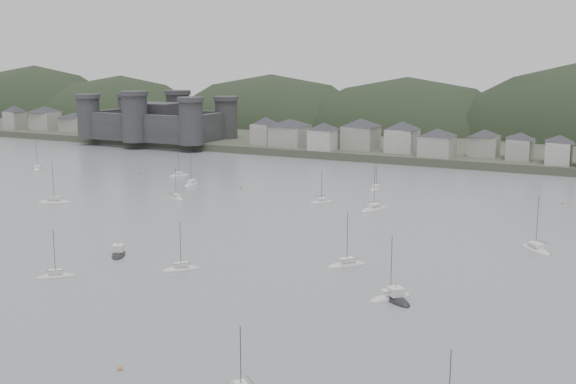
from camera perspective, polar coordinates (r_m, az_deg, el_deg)
The scene contains 10 objects.
ground at distance 120.44m, azimuth -16.61°, elevation -8.76°, with size 900.00×900.00×0.00m, color slate.
far_shore_land at distance 386.58m, azimuth 15.01°, elevation 4.76°, with size 900.00×250.00×3.00m, color #383D2D.
forested_ridge at distance 362.23m, azimuth 14.81°, elevation 2.35°, with size 851.55×103.94×102.57m.
castle at distance 329.96m, azimuth -10.42°, elevation 5.63°, with size 66.00×43.00×20.00m.
waterfront_town at distance 268.09m, azimuth 20.62°, elevation 3.49°, with size 451.48×28.46×12.92m.
sailboat_lead at distance 224.66m, azimuth -7.74°, elevation 0.61°, with size 4.69×9.44×12.36m.
moored_fleet at distance 165.04m, azimuth -4.86°, elevation -3.01°, with size 262.34×142.83×13.39m.
motor_launch_near at distance 119.32m, azimuth 8.61°, elevation -8.45°, with size 7.76×7.18×3.86m.
motor_launch_far at distance 147.95m, azimuth -13.42°, elevation -4.84°, with size 6.23×7.53×3.76m.
mooring_buoys at distance 165.36m, azimuth -4.59°, elevation -2.98°, with size 177.23×137.85×0.70m.
Camera 1 is at (79.60, -81.41, 39.25)m, focal length 44.41 mm.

